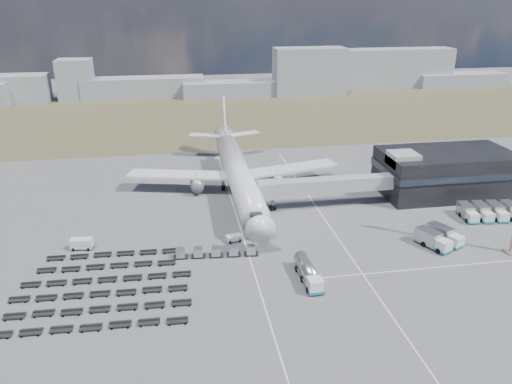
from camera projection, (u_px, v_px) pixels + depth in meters
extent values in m
plane|color=#565659|center=(261.00, 259.00, 88.93)|extent=(420.00, 420.00, 0.00)
cube|color=#454129|center=(211.00, 116.00, 189.50)|extent=(420.00, 90.00, 0.01)
cube|color=silver|center=(246.00, 246.00, 93.20)|extent=(0.25, 110.00, 0.01)
cube|color=silver|center=(338.00, 239.00, 95.95)|extent=(0.25, 110.00, 0.01)
cube|color=silver|center=(413.00, 269.00, 85.43)|extent=(40.00, 0.25, 0.01)
cube|color=black|center=(446.00, 172.00, 116.33)|extent=(30.00, 16.00, 10.00)
cube|color=#262D38|center=(446.00, 167.00, 115.88)|extent=(30.40, 16.40, 1.60)
cube|color=#939399|center=(403.00, 159.00, 110.98)|extent=(6.00, 6.00, 3.00)
cube|color=#939399|center=(327.00, 185.00, 108.52)|extent=(29.80, 3.00, 3.00)
cube|color=#939399|center=(267.00, 189.00, 106.02)|extent=(4.00, 3.60, 3.40)
cylinder|color=slate|center=(273.00, 199.00, 107.66)|extent=(0.70, 0.70, 5.10)
cylinder|color=black|center=(273.00, 208.00, 108.45)|extent=(1.40, 0.90, 1.40)
cylinder|color=silver|center=(238.00, 174.00, 114.37)|extent=(5.60, 48.00, 5.60)
cone|color=silver|center=(258.00, 223.00, 90.14)|extent=(5.60, 5.00, 5.60)
cone|color=silver|center=(225.00, 138.00, 139.67)|extent=(5.60, 8.00, 5.60)
cube|color=black|center=(256.00, 215.00, 91.67)|extent=(2.20, 2.00, 0.80)
cube|color=silver|center=(181.00, 175.00, 117.41)|extent=(25.59, 11.38, 0.50)
cube|color=silver|center=(289.00, 169.00, 121.38)|extent=(25.59, 11.38, 0.50)
cylinder|color=slate|center=(197.00, 184.00, 116.75)|extent=(3.00, 5.00, 3.00)
cylinder|color=slate|center=(276.00, 179.00, 119.65)|extent=(3.00, 5.00, 3.00)
cube|color=silver|center=(205.00, 135.00, 140.51)|extent=(9.49, 5.63, 0.35)
cube|color=silver|center=(244.00, 134.00, 142.19)|extent=(9.49, 5.63, 0.35)
cube|color=silver|center=(224.00, 115.00, 140.27)|extent=(0.50, 9.06, 11.45)
cylinder|color=slate|center=(253.00, 230.00, 96.69)|extent=(0.50, 0.50, 2.50)
cylinder|color=slate|center=(223.00, 185.00, 119.06)|extent=(0.60, 0.60, 2.50)
cylinder|color=slate|center=(250.00, 183.00, 120.04)|extent=(0.60, 0.60, 2.50)
cylinder|color=black|center=(253.00, 234.00, 96.97)|extent=(0.50, 1.20, 1.20)
cube|color=gray|center=(5.00, 89.00, 210.09)|extent=(35.60, 12.00, 11.59)
cube|color=gray|center=(76.00, 79.00, 216.55)|extent=(14.48, 12.00, 17.09)
cube|color=gray|center=(144.00, 87.00, 222.12)|extent=(53.29, 12.00, 8.69)
cube|color=gray|center=(230.00, 89.00, 223.02)|extent=(41.44, 12.00, 6.79)
cube|color=gray|center=(309.00, 72.00, 224.35)|extent=(31.88, 12.00, 20.93)
cube|color=gray|center=(343.00, 70.00, 238.81)|extent=(47.20, 12.00, 18.38)
cube|color=gray|center=(403.00, 68.00, 244.05)|extent=(47.08, 12.00, 18.44)
cube|color=gray|center=(460.00, 80.00, 248.24)|extent=(44.72, 12.00, 6.40)
cube|color=silver|center=(315.00, 285.00, 78.36)|extent=(2.39, 2.39, 2.22)
cube|color=#146E72|center=(315.00, 290.00, 78.69)|extent=(2.49, 2.49, 0.48)
cylinder|color=#AEAEB3|center=(306.00, 267.00, 82.50)|extent=(2.65, 7.33, 2.42)
cube|color=slate|center=(306.00, 273.00, 82.92)|extent=(2.55, 7.32, 0.34)
cylinder|color=black|center=(309.00, 279.00, 81.69)|extent=(2.55, 1.14, 1.06)
cube|color=silver|center=(234.00, 238.00, 94.79)|extent=(3.09, 2.15, 1.32)
cube|color=silver|center=(82.00, 244.00, 91.82)|extent=(4.10, 2.25, 2.12)
cube|color=silver|center=(264.00, 177.00, 123.31)|extent=(2.44, 6.09, 2.84)
cube|color=#146E72|center=(264.00, 181.00, 123.75)|extent=(2.54, 6.20, 0.46)
cube|color=silver|center=(444.00, 246.00, 90.49)|extent=(3.03, 2.98, 2.23)
cube|color=#146E72|center=(443.00, 250.00, 90.81)|extent=(3.16, 3.11, 0.46)
cube|color=#AEAEB3|center=(428.00, 237.00, 93.08)|extent=(4.11, 5.24, 2.63)
cube|color=silver|center=(456.00, 241.00, 92.24)|extent=(3.03, 2.98, 2.23)
cube|color=#146E72|center=(455.00, 245.00, 92.57)|extent=(3.16, 3.11, 0.46)
cube|color=#AEAEB3|center=(440.00, 232.00, 94.83)|extent=(4.11, 5.24, 2.63)
cube|color=silver|center=(473.00, 218.00, 102.03)|extent=(2.32, 2.24, 2.05)
cube|color=#146E72|center=(472.00, 221.00, 102.33)|extent=(2.42, 2.34, 0.42)
cube|color=#AEAEB3|center=(465.00, 210.00, 104.90)|extent=(2.62, 4.47, 2.42)
cube|color=silver|center=(487.00, 217.00, 102.24)|extent=(2.32, 2.24, 2.05)
cube|color=#146E72|center=(487.00, 221.00, 102.54)|extent=(2.42, 2.34, 0.42)
cube|color=#AEAEB3|center=(480.00, 209.00, 105.11)|extent=(2.62, 4.47, 2.42)
cube|color=silver|center=(502.00, 217.00, 102.45)|extent=(2.32, 2.24, 2.05)
cube|color=#146E72|center=(502.00, 220.00, 102.75)|extent=(2.42, 2.34, 0.42)
cube|color=#AEAEB3|center=(494.00, 209.00, 105.32)|extent=(2.62, 4.47, 2.42)
cube|color=#AEAEB3|center=(509.00, 208.00, 105.53)|extent=(2.62, 4.47, 2.42)
cube|color=black|center=(181.00, 257.00, 88.97)|extent=(2.67, 1.76, 0.18)
cube|color=#AEAEB3|center=(180.00, 253.00, 88.66)|extent=(1.69, 1.69, 1.48)
cube|color=black|center=(198.00, 256.00, 89.24)|extent=(2.67, 1.76, 0.18)
cube|color=#AEAEB3|center=(198.00, 252.00, 88.92)|extent=(1.69, 1.69, 1.48)
cube|color=black|center=(216.00, 255.00, 89.50)|extent=(2.67, 1.76, 0.18)
cube|color=#AEAEB3|center=(216.00, 251.00, 89.18)|extent=(1.69, 1.69, 1.48)
cube|color=black|center=(234.00, 254.00, 89.76)|extent=(2.67, 1.76, 0.18)
cube|color=#AEAEB3|center=(233.00, 250.00, 89.44)|extent=(1.69, 1.69, 1.48)
cube|color=black|center=(251.00, 254.00, 90.02)|extent=(2.67, 1.76, 0.18)
cube|color=#AEAEB3|center=(251.00, 249.00, 89.71)|extent=(1.69, 1.69, 1.48)
cube|color=black|center=(91.00, 327.00, 70.35)|extent=(28.29, 2.35, 0.73)
cube|color=black|center=(96.00, 309.00, 74.24)|extent=(28.29, 2.35, 0.73)
cube|color=black|center=(100.00, 293.00, 78.13)|extent=(28.29, 2.35, 0.73)
cube|color=black|center=(104.00, 279.00, 82.03)|extent=(28.29, 2.35, 0.73)
cube|color=black|center=(107.00, 266.00, 85.92)|extent=(24.25, 2.23, 0.73)
cube|color=black|center=(111.00, 254.00, 89.81)|extent=(24.25, 2.23, 0.73)
cube|color=#565659|center=(511.00, 252.00, 90.85)|extent=(2.24, 2.24, 0.34)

